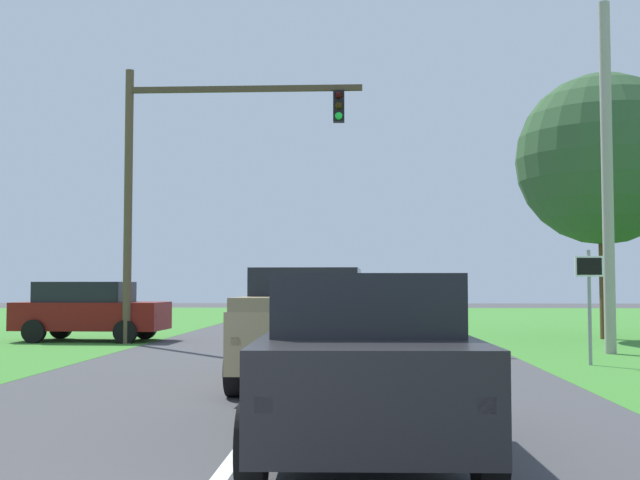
# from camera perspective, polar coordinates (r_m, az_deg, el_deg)

# --- Properties ---
(ground_plane) EXTENTS (120.00, 120.00, 0.00)m
(ground_plane) POSITION_cam_1_polar(r_m,az_deg,el_deg) (14.77, -2.00, -9.76)
(ground_plane) COLOR #424244
(red_suv_near) EXTENTS (2.26, 4.79, 1.79)m
(red_suv_near) POSITION_cam_1_polar(r_m,az_deg,el_deg) (8.26, 3.11, -8.30)
(red_suv_near) COLOR black
(red_suv_near) RESTS_ON ground_plane
(pickup_truck_lead) EXTENTS (2.31, 5.00, 1.96)m
(pickup_truck_lead) POSITION_cam_1_polar(r_m,az_deg,el_deg) (13.63, -0.83, -6.10)
(pickup_truck_lead) COLOR tan
(pickup_truck_lead) RESTS_ON ground_plane
(traffic_light) EXTENTS (6.93, 0.40, 7.98)m
(traffic_light) POSITION_cam_1_polar(r_m,az_deg,el_deg) (23.78, -9.39, 5.36)
(traffic_light) COLOR brown
(traffic_light) RESTS_ON ground_plane
(keep_moving_sign) EXTENTS (0.60, 0.09, 2.43)m
(keep_moving_sign) POSITION_cam_1_polar(r_m,az_deg,el_deg) (17.97, 18.51, -3.45)
(keep_moving_sign) COLOR gray
(keep_moving_sign) RESTS_ON ground_plane
(oak_tree_right) EXTENTS (5.41, 5.41, 8.36)m
(oak_tree_right) POSITION_cam_1_polar(r_m,az_deg,el_deg) (27.05, 19.37, 5.40)
(oak_tree_right) COLOR #4C351E
(oak_tree_right) RESTS_ON ground_plane
(crossing_suv_far) EXTENTS (4.47, 2.29, 1.78)m
(crossing_suv_far) POSITION_cam_1_polar(r_m,az_deg,el_deg) (25.37, -15.95, -4.78)
(crossing_suv_far) COLOR maroon
(crossing_suv_far) RESTS_ON ground_plane
(utility_pole_right) EXTENTS (0.28, 0.28, 8.78)m
(utility_pole_right) POSITION_cam_1_polar(r_m,az_deg,el_deg) (21.26, 19.65, 4.29)
(utility_pole_right) COLOR #9E998E
(utility_pole_right) RESTS_ON ground_plane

